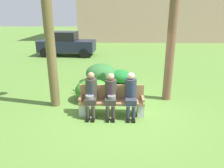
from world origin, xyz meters
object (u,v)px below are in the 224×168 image
at_px(park_bench, 112,101).
at_px(seated_man_left, 91,92).
at_px(seated_man_right, 131,93).
at_px(shrub_far_lawn, 121,76).
at_px(shrub_mid_lawn, 101,73).
at_px(shrub_near_bench, 92,90).
at_px(seated_man_middle, 111,93).
at_px(parked_car_near, 66,44).

height_order(park_bench, seated_man_left, seated_man_left).
height_order(seated_man_left, seated_man_right, same).
bearing_deg(shrub_far_lawn, seated_man_left, -105.91).
bearing_deg(shrub_mid_lawn, shrub_near_bench, -94.20).
bearing_deg(seated_man_middle, shrub_far_lawn, 84.16).
distance_m(seated_man_left, parked_car_near, 9.63).
bearing_deg(parked_car_near, seated_man_left, -72.62).
xyz_separation_m(seated_man_left, parked_car_near, (-2.88, 9.19, 0.10)).
bearing_deg(shrub_mid_lawn, parked_car_near, 115.92).
bearing_deg(shrub_far_lawn, seated_man_right, -85.31).
xyz_separation_m(seated_man_right, parked_car_near, (-4.04, 9.18, 0.09)).
height_order(park_bench, seated_man_right, seated_man_right).
relative_size(park_bench, parked_car_near, 0.49).
xyz_separation_m(seated_man_middle, shrub_far_lawn, (0.33, 3.18, -0.44)).
height_order(seated_man_right, shrub_mid_lawn, seated_man_right).
relative_size(shrub_far_lawn, parked_car_near, 0.23).
bearing_deg(shrub_far_lawn, park_bench, -95.69).
bearing_deg(shrub_near_bench, seated_man_left, -84.57).
height_order(seated_man_middle, shrub_near_bench, seated_man_middle).
xyz_separation_m(seated_man_left, seated_man_middle, (0.58, -0.00, -0.01)).
height_order(seated_man_left, parked_car_near, parked_car_near).
xyz_separation_m(park_bench, seated_man_middle, (-0.02, -0.13, 0.30)).
bearing_deg(seated_man_left, park_bench, 12.04).
relative_size(park_bench, seated_man_middle, 1.48).
bearing_deg(seated_man_middle, seated_man_right, 0.82).
bearing_deg(shrub_near_bench, park_bench, -55.64).
relative_size(seated_man_right, shrub_mid_lawn, 1.00).
distance_m(shrub_near_bench, parked_car_near, 8.49).
bearing_deg(seated_man_right, seated_man_middle, -179.18).
xyz_separation_m(shrub_far_lawn, parked_car_near, (-3.78, 6.01, 0.55)).
height_order(seated_man_middle, seated_man_right, seated_man_right).
xyz_separation_m(seated_man_middle, seated_man_right, (0.59, 0.01, 0.02)).
distance_m(seated_man_left, shrub_far_lawn, 3.33).
height_order(shrub_near_bench, shrub_far_lawn, shrub_near_bench).
distance_m(shrub_near_bench, shrub_far_lawn, 2.25).
distance_m(seated_man_right, parked_car_near, 10.03).
bearing_deg(seated_man_left, shrub_mid_lawn, 89.33).
relative_size(seated_man_left, seated_man_middle, 1.02).
xyz_separation_m(seated_man_middle, shrub_mid_lawn, (-0.54, 3.20, -0.31)).
bearing_deg(park_bench, seated_man_left, -167.96).
bearing_deg(park_bench, shrub_mid_lawn, 100.43).
distance_m(park_bench, seated_man_left, 0.69).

